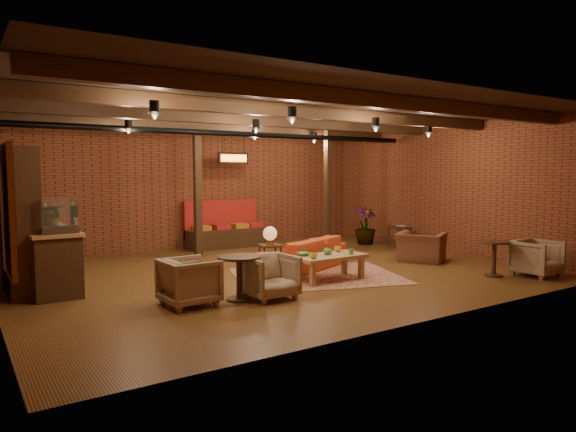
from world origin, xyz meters
TOP-DOWN VIEW (x-y plane):
  - floor at (0.00, 0.00)m, footprint 10.00×10.00m
  - ceiling at (0.00, 0.00)m, footprint 10.00×8.00m
  - wall_back at (0.00, 4.00)m, footprint 10.00×0.02m
  - wall_front at (0.00, -4.00)m, footprint 10.00×0.02m
  - wall_right at (5.00, 0.00)m, footprint 0.02×8.00m
  - ceiling_beams at (0.00, 0.00)m, footprint 9.80×6.40m
  - ceiling_pipe at (0.00, 1.60)m, footprint 9.60×0.12m
  - post_left at (-0.60, 2.60)m, footprint 0.16×0.16m
  - post_right at (2.80, 2.00)m, footprint 0.16×0.16m
  - service_counter at (-4.10, 1.00)m, footprint 0.80×2.50m
  - plant_counter at (-4.00, 1.20)m, footprint 0.35×0.39m
  - shelving_hutch at (-4.50, 1.10)m, footprint 0.52×2.00m
  - chalkboard_menu at (-4.93, -2.30)m, footprint 0.08×0.96m
  - banquette at (0.60, 3.55)m, footprint 2.10×0.70m
  - service_sign at (0.60, 3.10)m, footprint 0.86×0.06m
  - ceiling_spotlights at (0.00, 0.00)m, footprint 6.40×4.40m
  - rug at (0.38, -0.79)m, footprint 3.69×3.24m
  - sofa at (0.53, -0.09)m, footprint 2.42×1.69m
  - coffee_table at (0.34, -1.21)m, footprint 1.39×0.71m
  - side_table_lamp at (-0.06, 0.22)m, footprint 0.52×0.52m
  - round_table_left at (-1.74, -1.62)m, footprint 0.67×0.67m
  - armchair_a at (-2.51, -1.46)m, footprint 0.76×0.81m
  - armchair_b at (-1.27, -1.77)m, footprint 0.75×0.71m
  - armchair_right at (3.32, -0.76)m, footprint 1.06×1.19m
  - side_table_book at (4.40, 0.98)m, footprint 0.58×0.58m
  - round_table_right at (3.23, -2.67)m, footprint 0.58×0.58m
  - armchair_far at (3.94, -3.11)m, footprint 0.76×0.71m
  - plant_tall at (4.09, 1.96)m, footprint 1.87×1.87m

SIDE VIEW (x-z plane):
  - floor at x=0.00m, z-range 0.00..0.00m
  - rug at x=0.38m, z-range 0.00..0.01m
  - sofa at x=0.53m, z-range 0.00..0.66m
  - armchair_b at x=-1.27m, z-range 0.00..0.77m
  - armchair_far at x=3.94m, z-range 0.00..0.77m
  - armchair_a at x=-2.51m, z-range 0.00..0.79m
  - coffee_table at x=0.34m, z-range 0.06..0.78m
  - armchair_right at x=3.32m, z-range 0.00..0.87m
  - round_table_right at x=3.23m, z-range 0.11..0.80m
  - round_table_left at x=-1.74m, z-range 0.12..0.83m
  - banquette at x=0.60m, z-range 0.00..1.00m
  - side_table_book at x=4.40m, z-range 0.23..0.81m
  - side_table_lamp at x=-0.06m, z-range 0.24..1.14m
  - service_counter at x=-4.10m, z-range 0.00..1.60m
  - shelving_hutch at x=-4.50m, z-range 0.00..2.40m
  - plant_counter at x=-4.00m, z-range 1.07..1.37m
  - plant_tall at x=4.09m, z-range 0.00..3.09m
  - wall_back at x=0.00m, z-range 0.00..3.20m
  - wall_front at x=0.00m, z-range 0.00..3.20m
  - wall_right at x=5.00m, z-range 0.00..3.20m
  - post_left at x=-0.60m, z-range 0.00..3.20m
  - post_right at x=2.80m, z-range 0.00..3.20m
  - chalkboard_menu at x=-4.93m, z-range 0.87..2.33m
  - service_sign at x=0.60m, z-range 2.20..2.50m
  - ceiling_pipe at x=0.00m, z-range 2.79..2.91m
  - ceiling_spotlights at x=0.00m, z-range 2.72..3.00m
  - ceiling_beams at x=0.00m, z-range 2.97..3.19m
  - ceiling at x=0.00m, z-range 3.19..3.21m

